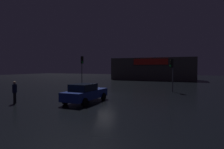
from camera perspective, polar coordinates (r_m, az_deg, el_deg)
name	(u,v)px	position (r m, az deg, el deg)	size (l,w,h in m)	color
ground_plane	(102,95)	(19.82, -2.93, -6.03)	(120.00, 120.00, 0.00)	black
store_building	(153,69)	(45.93, 12.11, 1.63)	(18.69, 6.73, 5.01)	#4C4742
traffic_signal_main	(82,64)	(26.59, -8.84, 3.06)	(0.43, 0.42, 4.33)	#595B60
traffic_signal_opposite	(172,68)	(23.15, 17.26, 1.89)	(0.43, 0.41, 3.76)	#595B60
car_near	(85,93)	(15.63, -7.94, -5.40)	(2.00, 4.57, 1.50)	navy
pedestrian	(15,90)	(16.82, -26.82, -4.23)	(0.43, 0.43, 1.72)	black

